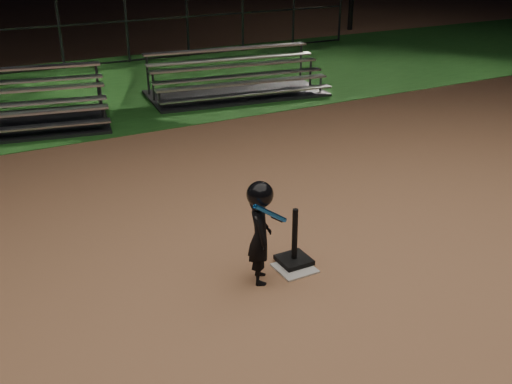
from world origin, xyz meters
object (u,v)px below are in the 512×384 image
(batting_tee, at_px, (294,253))
(bleacher_right, at_px, (236,86))
(home_plate, at_px, (295,268))
(child_batter, at_px, (260,230))

(batting_tee, relative_size, bleacher_right, 0.16)
(home_plate, xyz_separation_m, batting_tee, (0.06, 0.12, 0.14))
(home_plate, bearing_deg, child_batter, -179.07)
(batting_tee, height_order, bleacher_right, bleacher_right)
(batting_tee, bearing_deg, child_batter, -167.48)
(batting_tee, distance_m, bleacher_right, 8.29)
(batting_tee, height_order, child_batter, child_batter)
(child_batter, bearing_deg, bleacher_right, -2.72)
(home_plate, distance_m, bleacher_right, 8.42)
(home_plate, bearing_deg, batting_tee, 62.36)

